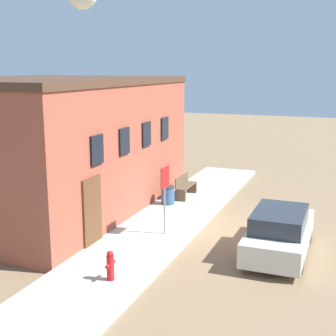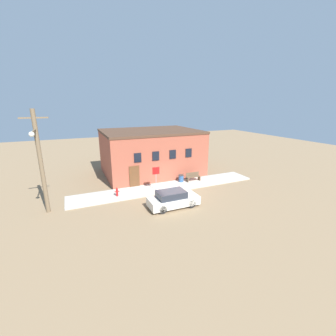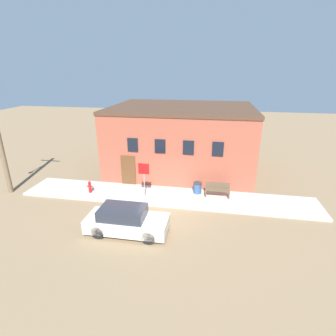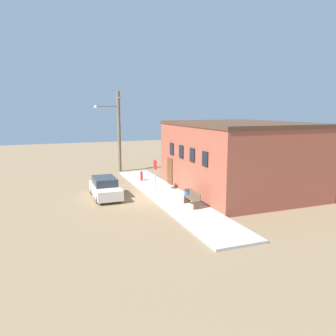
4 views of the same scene
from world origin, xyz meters
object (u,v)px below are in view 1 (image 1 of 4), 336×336
Objects in this scene: fire_hydrant at (110,265)px; stop_sign at (165,187)px; trash_bin at (168,195)px; bench at (185,186)px; parked_car at (280,232)px.

stop_sign reaches higher than fire_hydrant.
fire_hydrant is 6.92m from trash_bin.
bench is at bearing 6.04° from fire_hydrant.
stop_sign is 4.68m from bench.
parked_car is (0.04, -3.63, -1.04)m from stop_sign.
trash_bin is (-1.26, 0.27, -0.08)m from bench.
bench is 1.29m from trash_bin.
bench reaches higher than trash_bin.
bench is 0.37× the size of parked_car.
fire_hydrant is at bearing 135.14° from parked_car.
parked_car is (3.67, -3.66, 0.13)m from fire_hydrant.
stop_sign is 3.60m from trash_bin.
stop_sign is 0.55× the size of parked_car.
trash_bin is 0.18× the size of parked_car.
bench is at bearing 11.20° from stop_sign.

